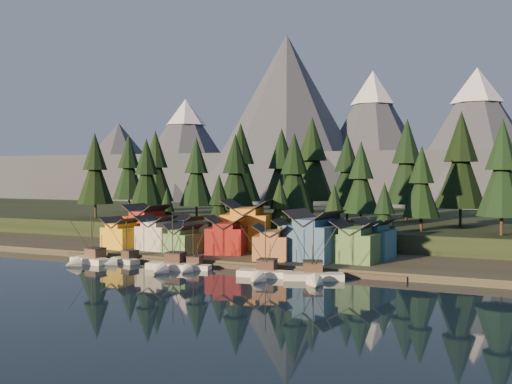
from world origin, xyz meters
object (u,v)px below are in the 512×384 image
at_px(boat_3, 191,261).
at_px(house_back_0, 147,223).
at_px(house_front_0, 121,232).
at_px(boat_0, 86,253).
at_px(house_front_1, 157,232).
at_px(boat_5, 314,269).
at_px(boat_4, 263,266).
at_px(boat_1, 122,254).
at_px(boat_2, 169,259).
at_px(house_back_1, 189,230).

height_order(boat_3, house_back_0, house_back_0).
relative_size(boat_3, house_back_0, 0.94).
bearing_deg(house_front_0, house_back_0, 91.50).
bearing_deg(boat_0, house_front_1, 74.81).
bearing_deg(boat_5, boat_4, 163.91).
bearing_deg(boat_1, boat_2, 4.40).
relative_size(boat_3, house_front_1, 1.20).
bearing_deg(boat_2, boat_3, 22.44).
distance_m(boat_2, house_back_1, 25.96).
relative_size(boat_1, house_front_1, 1.25).
bearing_deg(boat_2, house_front_1, 125.19).
distance_m(boat_4, house_back_0, 49.91).
xyz_separation_m(boat_2, boat_4, (21.25, -0.07, -0.16)).
bearing_deg(house_front_1, house_front_0, -168.20).
distance_m(house_front_1, house_back_0, 11.32).
height_order(boat_0, boat_2, boat_2).
bearing_deg(house_back_0, boat_3, -34.37).
xyz_separation_m(boat_1, boat_4, (35.82, -3.73, 0.17)).
distance_m(boat_3, house_front_1, 23.46).
relative_size(boat_3, house_front_0, 1.15).
bearing_deg(boat_2, house_front_0, 142.55).
relative_size(boat_5, house_back_1, 1.49).
bearing_deg(boat_5, house_front_1, 139.99).
height_order(boat_2, boat_5, boat_2).
bearing_deg(house_back_1, boat_4, -26.93).
bearing_deg(house_front_1, house_back_0, 137.36).
distance_m(boat_0, boat_1, 7.78).
relative_size(house_front_1, house_back_0, 0.78).
xyz_separation_m(boat_4, house_front_0, (-44.40, 15.10, 3.26)).
relative_size(boat_4, house_back_1, 1.44).
distance_m(boat_3, boat_4, 17.28).
bearing_deg(house_back_0, house_front_1, -37.82).
relative_size(house_front_0, house_back_1, 1.03).
xyz_separation_m(boat_3, boat_4, (17.14, -2.16, 0.30)).
bearing_deg(house_back_0, boat_5, -17.70).
xyz_separation_m(boat_2, boat_5, (31.29, 0.70, -0.17)).
bearing_deg(boat_0, boat_4, 8.82).
height_order(boat_3, house_front_0, house_front_0).
bearing_deg(house_back_0, boat_1, -64.21).
bearing_deg(boat_1, boat_0, -131.47).
xyz_separation_m(boat_0, house_back_0, (-0.60, 24.78, 4.50)).
relative_size(boat_0, house_front_0, 1.43).
bearing_deg(house_back_1, boat_3, -47.49).
distance_m(boat_0, boat_3, 25.52).
height_order(boat_0, boat_3, boat_0).
bearing_deg(boat_5, boat_0, 160.51).
height_order(house_front_1, house_back_0, house_back_0).
xyz_separation_m(boat_2, house_back_1, (-9.03, 24.12, 3.26)).
distance_m(boat_0, house_back_0, 25.20).
distance_m(boat_1, boat_3, 18.75).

